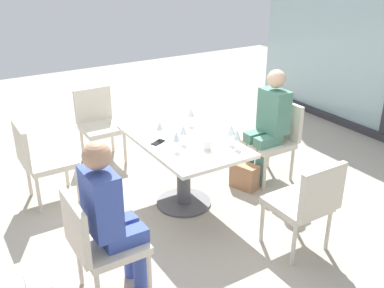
{
  "coord_description": "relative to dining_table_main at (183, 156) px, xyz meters",
  "views": [
    {
      "loc": [
        3.43,
        -2.02,
        2.42
      ],
      "look_at": [
        0.0,
        0.1,
        0.65
      ],
      "focal_mm": 41.68,
      "sensor_mm": 36.0,
      "label": 1
    }
  ],
  "objects": [
    {
      "name": "wine_glass_4",
      "position": [
        0.45,
        0.3,
        0.32
      ],
      "size": [
        0.07,
        0.07,
        0.18
      ],
      "color": "silver",
      "rests_on": "dining_table_main"
    },
    {
      "name": "chair_far_right",
      "position": [
        1.21,
        0.47,
        -0.05
      ],
      "size": [
        0.5,
        0.46,
        0.87
      ],
      "color": "beige",
      "rests_on": "ground_plane"
    },
    {
      "name": "cell_phone_on_table",
      "position": [
        -0.04,
        -0.26,
        0.19
      ],
      "size": [
        0.13,
        0.16,
        0.01
      ],
      "primitive_type": "cube",
      "rotation": [
        0.0,
        0.0,
        0.45
      ],
      "color": "black",
      "rests_on": "dining_table_main"
    },
    {
      "name": "wine_glass_3",
      "position": [
        0.33,
        0.33,
        0.32
      ],
      "size": [
        0.07,
        0.07,
        0.18
      ],
      "color": "silver",
      "rests_on": "dining_table_main"
    },
    {
      "name": "chair_front_left",
      "position": [
        -0.81,
        -1.2,
        -0.05
      ],
      "size": [
        0.46,
        0.5,
        0.87
      ],
      "color": "beige",
      "rests_on": "ground_plane"
    },
    {
      "name": "coffee_cup",
      "position": [
        0.33,
        0.06,
        0.23
      ],
      "size": [
        0.08,
        0.08,
        0.09
      ],
      "primitive_type": "cylinder",
      "color": "white",
      "rests_on": "dining_table_main"
    },
    {
      "name": "person_front_right",
      "position": [
        0.81,
        -1.09,
        0.16
      ],
      "size": [
        0.34,
        0.39,
        1.26
      ],
      "color": "#384C9E",
      "rests_on": "ground_plane"
    },
    {
      "name": "handbag_1",
      "position": [
        0.06,
        0.74,
        -0.4
      ],
      "size": [
        0.33,
        0.24,
        0.28
      ],
      "primitive_type": "cube",
      "rotation": [
        0.0,
        0.0,
        0.29
      ],
      "color": "#A3704C",
      "rests_on": "ground_plane"
    },
    {
      "name": "chair_near_window",
      "position": [
        0.0,
        1.2,
        -0.05
      ],
      "size": [
        0.46,
        0.51,
        0.87
      ],
      "color": "beige",
      "rests_on": "ground_plane"
    },
    {
      "name": "chair_front_right",
      "position": [
        0.81,
        -1.2,
        -0.05
      ],
      "size": [
        0.46,
        0.5,
        0.87
      ],
      "color": "beige",
      "rests_on": "ground_plane"
    },
    {
      "name": "wine_glass_5",
      "position": [
        -0.27,
        0.25,
        0.32
      ],
      "size": [
        0.07,
        0.07,
        0.18
      ],
      "color": "silver",
      "rests_on": "dining_table_main"
    },
    {
      "name": "wine_glass_1",
      "position": [
        -0.12,
        -0.19,
        0.32
      ],
      "size": [
        0.07,
        0.07,
        0.18
      ],
      "color": "silver",
      "rests_on": "dining_table_main"
    },
    {
      "name": "person_near_window",
      "position": [
        -0.0,
        1.09,
        0.16
      ],
      "size": [
        0.34,
        0.39,
        1.26
      ],
      "color": "#4C7F6B",
      "rests_on": "ground_plane"
    },
    {
      "name": "ground_plane",
      "position": [
        0.0,
        0.0,
        -0.54
      ],
      "size": [
        12.0,
        12.0,
        0.0
      ],
      "primitive_type": "plane",
      "color": "#A89E8E"
    },
    {
      "name": "chair_side_end",
      "position": [
        -1.5,
        -0.31,
        -0.05
      ],
      "size": [
        0.5,
        0.46,
        0.87
      ],
      "color": "beige",
      "rests_on": "ground_plane"
    },
    {
      "name": "wine_glass_2",
      "position": [
        0.09,
        -0.05,
        0.32
      ],
      "size": [
        0.07,
        0.07,
        0.18
      ],
      "color": "silver",
      "rests_on": "dining_table_main"
    },
    {
      "name": "dining_table_main",
      "position": [
        0.0,
        0.0,
        0.0
      ],
      "size": [
        1.36,
        0.82,
        0.73
      ],
      "color": "silver",
      "rests_on": "ground_plane"
    },
    {
      "name": "wine_glass_0",
      "position": [
        0.2,
        -0.19,
        0.32
      ],
      "size": [
        0.07,
        0.07,
        0.18
      ],
      "color": "silver",
      "rests_on": "dining_table_main"
    }
  ]
}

